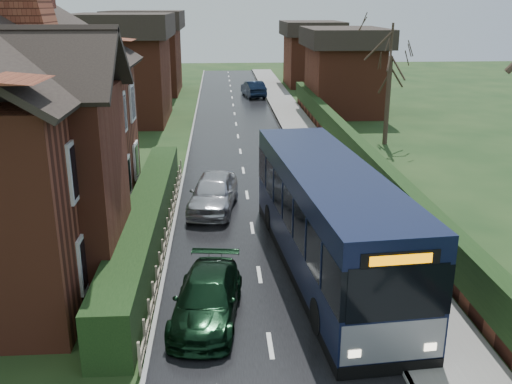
{
  "coord_description": "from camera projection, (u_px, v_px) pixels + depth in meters",
  "views": [
    {
      "loc": [
        -1.17,
        -14.49,
        8.32
      ],
      "look_at": [
        0.09,
        5.06,
        1.8
      ],
      "focal_mm": 40.0,
      "sensor_mm": 36.0,
      "label": 1
    }
  ],
  "objects": [
    {
      "name": "tree_right_far",
      "position": [
        391.0,
        50.0,
        33.5
      ],
      "size": [
        3.93,
        3.93,
        7.6
      ],
      "color": "#33271E",
      "rests_on": "ground"
    },
    {
      "name": "car_silver",
      "position": [
        213.0,
        192.0,
        23.9
      ],
      "size": [
        2.41,
        4.66,
        1.52
      ],
      "primitive_type": "imported",
      "rotation": [
        0.0,
        0.0,
        -0.14
      ],
      "color": "silver",
      "rests_on": "ground"
    },
    {
      "name": "car_distant",
      "position": [
        253.0,
        89.0,
        52.82
      ],
      "size": [
        2.26,
        4.62,
        1.46
      ],
      "primitive_type": "imported",
      "rotation": [
        0.0,
        0.0,
        3.31
      ],
      "color": "black",
      "rests_on": "ground"
    },
    {
      "name": "road",
      "position": [
        247.0,
        195.0,
        25.88
      ],
      "size": [
        6.0,
        100.0,
        0.02
      ],
      "primitive_type": "cube",
      "color": "black",
      "rests_on": "ground"
    },
    {
      "name": "ground",
      "position": [
        264.0,
        307.0,
        16.42
      ],
      "size": [
        140.0,
        140.0,
        0.0
      ],
      "primitive_type": "plane",
      "color": "#31471E",
      "rests_on": "ground"
    },
    {
      "name": "bus_stop_sign",
      "position": [
        368.0,
        237.0,
        17.12
      ],
      "size": [
        0.09,
        0.38,
        2.48
      ],
      "rotation": [
        0.0,
        0.0,
        -0.09
      ],
      "color": "slate",
      "rests_on": "ground"
    },
    {
      "name": "kerb_right",
      "position": [
        314.0,
        193.0,
        26.05
      ],
      "size": [
        0.12,
        100.0,
        0.14
      ],
      "primitive_type": "cube",
      "color": "gray",
      "rests_on": "ground"
    },
    {
      "name": "front_hedge",
      "position": [
        146.0,
        221.0,
        20.66
      ],
      "size": [
        1.2,
        16.0,
        1.6
      ],
      "primitive_type": "cube",
      "color": "black",
      "rests_on": "ground"
    },
    {
      "name": "picket_fence",
      "position": [
        168.0,
        229.0,
        20.82
      ],
      "size": [
        0.1,
        16.0,
        0.9
      ],
      "primitive_type": null,
      "color": "gray",
      "rests_on": "ground"
    },
    {
      "name": "bus",
      "position": [
        328.0,
        221.0,
        18.13
      ],
      "size": [
        3.61,
        11.68,
        3.49
      ],
      "rotation": [
        0.0,
        0.0,
        0.09
      ],
      "color": "black",
      "rests_on": "ground"
    },
    {
      "name": "right_wall_hedge",
      "position": [
        374.0,
        172.0,
        25.92
      ],
      "size": [
        0.6,
        50.0,
        1.8
      ],
      "color": "maroon",
      "rests_on": "ground"
    },
    {
      "name": "kerb_left",
      "position": [
        180.0,
        196.0,
        25.68
      ],
      "size": [
        0.12,
        100.0,
        0.1
      ],
      "primitive_type": "cube",
      "color": "gray",
      "rests_on": "ground"
    },
    {
      "name": "pavement",
      "position": [
        339.0,
        192.0,
        26.12
      ],
      "size": [
        2.5,
        100.0,
        0.14
      ],
      "primitive_type": "cube",
      "color": "slate",
      "rests_on": "ground"
    },
    {
      "name": "car_green",
      "position": [
        207.0,
        299.0,
        15.61
      ],
      "size": [
        2.22,
        4.41,
        1.23
      ],
      "primitive_type": "imported",
      "rotation": [
        0.0,
        0.0,
        -0.12
      ],
      "color": "black",
      "rests_on": "ground"
    }
  ]
}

